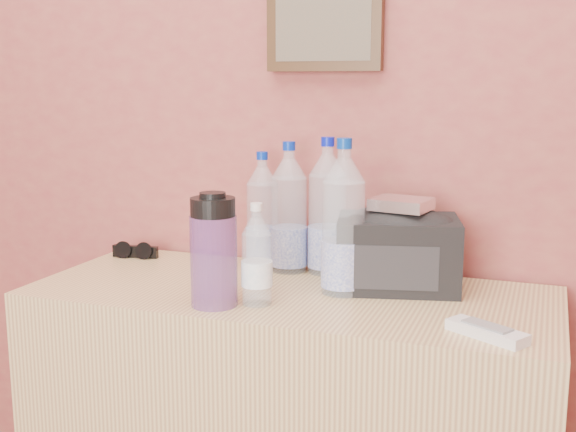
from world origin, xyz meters
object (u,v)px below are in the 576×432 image
Objects in this scene: sunglasses at (135,251)px; pet_small at (257,260)px; pet_large_b at (327,214)px; foil_packet at (401,204)px; pet_large_d at (343,226)px; ac_remote at (487,332)px; toiletry_bag at (398,248)px; pet_large_a at (263,217)px; pet_large_c at (289,215)px; nalgene_bottle at (214,250)px.

pet_small is at bearing -38.22° from sunglasses.
foil_packet is (0.21, -0.09, 0.05)m from pet_large_b.
pet_large_d is at bearing -147.84° from foil_packet.
pet_large_b reaches higher than ac_remote.
pet_large_b is 2.72× the size of foil_packet.
pet_large_d reaches higher than pet_large_b.
toiletry_bag is at bearing -20.58° from pet_large_b.
pet_large_a is at bearing 149.10° from pet_large_d.
pet_small is 0.56m from sunglasses.
pet_large_d is (0.19, -0.14, 0.01)m from pet_large_c.
pet_large_b is 0.38m from nalgene_bottle.
pet_large_a reaches higher than nalgene_bottle.
ac_remote is at bearing -32.59° from pet_large_c.
pet_large_a reaches higher than ac_remote.
pet_large_c is 0.64m from ac_remote.
pet_large_a is at bearing 94.36° from nalgene_bottle.
pet_large_d is 1.59× the size of pet_small.
pet_large_c reaches higher than pet_small.
foil_packet is (-0.22, 0.27, 0.19)m from ac_remote.
ac_remote is 0.37m from toiletry_bag.
pet_large_d is 2.80× the size of foil_packet.
sunglasses is at bearing -175.81° from pet_large_a.
pet_large_b is 2.67× the size of sunglasses.
toiletry_bag is (0.37, -0.07, -0.04)m from pet_large_a.
pet_large_d reaches higher than sunglasses.
sunglasses is at bearing 163.13° from toiletry_bag.
pet_large_d is 0.42m from ac_remote.
pet_small is at bearing 25.45° from nalgene_bottle.
pet_large_c reaches higher than toiletry_bag.
foil_packet is at bearing 32.16° from pet_large_d.
pet_large_c reaches higher than sunglasses.
pet_large_d is 1.43× the size of nalgene_bottle.
pet_large_b is at bearing 118.69° from pet_large_d.
pet_large_a is 0.91× the size of pet_large_c.
pet_large_b is at bearing -4.99° from sunglasses.
nalgene_bottle is at bearing -143.49° from foil_packet.
nalgene_bottle is (-0.05, -0.33, -0.02)m from pet_large_c.
foil_packet is at bearing 39.45° from pet_small.
pet_small is 1.77× the size of foil_packet.
nalgene_bottle is 0.52m from sunglasses.
ac_remote is at bearing -30.04° from pet_large_a.
pet_large_c is 0.93× the size of pet_large_d.
pet_large_a is 0.33m from pet_small.
pet_large_a is at bearing 170.36° from pet_large_c.
pet_large_b is 1.54× the size of pet_small.
pet_large_b is at bearing 66.96° from nalgene_bottle.
pet_large_a is 1.09× the size of toiletry_bag.
pet_large_c is at bearing 155.44° from toiletry_bag.
pet_large_a is at bearing 155.73° from toiletry_bag.
pet_large_d reaches higher than nalgene_bottle.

